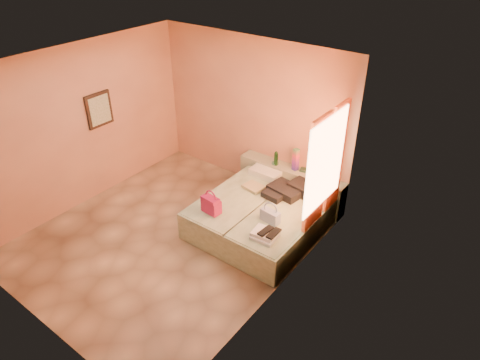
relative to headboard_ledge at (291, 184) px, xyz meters
The scene contains 16 objects.
ground 2.34m from the headboard_ledge, 114.90° to the right, with size 4.50×4.50×0.00m, color tan.
room_walls 2.25m from the headboard_ledge, 116.65° to the right, with size 4.02×4.51×2.81m.
headboard_ledge is the anchor object (origin of this frame).
bed_left 1.12m from the headboard_ledge, 109.65° to the right, with size 0.90×2.00×0.50m, color beige.
bed_right 1.18m from the headboard_ledge, 63.43° to the right, with size 0.90×2.00×0.50m, color beige.
water_bottle 0.55m from the headboard_ledge, 169.89° to the right, with size 0.07×0.07×0.26m, color #14381A.
rainbow_box 0.53m from the headboard_ledge, ahead, with size 0.09×0.09×0.41m, color #A41447.
small_dish 0.48m from the headboard_ledge, behind, with size 0.13×0.13×0.03m, color #457F64.
green_book 0.42m from the headboard_ledge, 18.42° to the left, with size 0.20×0.14×0.03m, color #254530.
flower_vase 0.84m from the headboard_ledge, ahead, with size 0.22×0.22×0.28m, color silver.
magenta_handbag 1.78m from the headboard_ledge, 104.36° to the right, with size 0.30×0.17×0.28m, color #A41447.
khaki_garment 0.83m from the headboard_ledge, 111.78° to the right, with size 0.33×0.27×0.06m, color tan.
clothes_pile 0.67m from the headboard_ledge, 63.60° to the right, with size 0.60×0.60×0.18m, color black.
blue_handbag 1.45m from the headboard_ledge, 72.04° to the right, with size 0.30×0.13×0.20m, color #3D5A92.
towel_stack 1.84m from the headboard_ledge, 71.06° to the right, with size 0.35×0.30×0.10m, color silver.
sandal_pair 1.85m from the headboard_ledge, 69.00° to the right, with size 0.20×0.27×0.03m, color black.
Camera 1 is at (4.18, -3.70, 4.46)m, focal length 32.00 mm.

